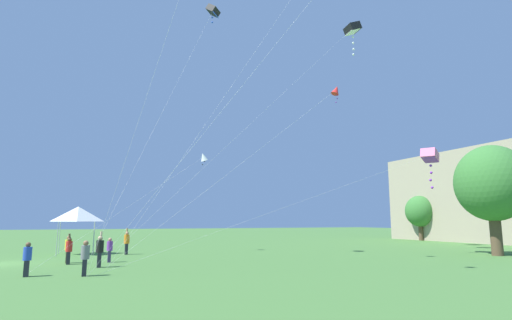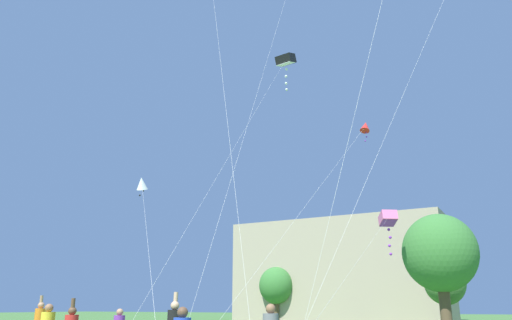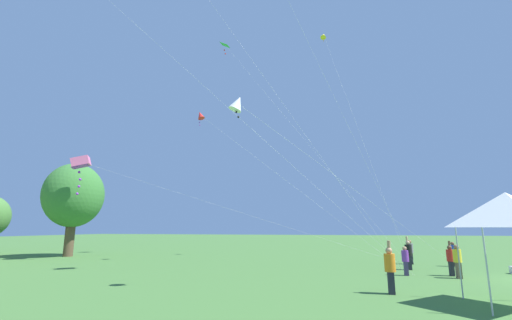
{
  "view_description": "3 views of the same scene",
  "coord_description": "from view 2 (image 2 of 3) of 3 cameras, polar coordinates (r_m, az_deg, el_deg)",
  "views": [
    {
      "loc": [
        29.62,
        5.14,
        2.68
      ],
      "look_at": [
        4.42,
        15.64,
        6.84
      ],
      "focal_mm": 28.0,
      "sensor_mm": 36.0,
      "label": 1
    },
    {
      "loc": [
        13.94,
        -6.79,
        1.66
      ],
      "look_at": [
        2.93,
        13.35,
        8.38
      ],
      "focal_mm": 35.0,
      "sensor_mm": 36.0,
      "label": 2
    },
    {
      "loc": [
        -19.87,
        9.97,
        2.6
      ],
      "look_at": [
        4.75,
        15.97,
        7.63
      ],
      "focal_mm": 24.0,
      "sensor_mm": 36.0,
      "label": 3
    }
  ],
  "objects": [
    {
      "name": "tree_near_right",
      "position": [
        42.0,
        20.27,
        -9.96
      ],
      "size": [
        5.74,
        5.17,
        8.67
      ],
      "color": "brown",
      "rests_on": "ground"
    },
    {
      "name": "kite_black_box_3",
      "position": [
        45.51,
        3.41,
        11.27
      ],
      "size": [
        5.31,
        24.47,
        23.44
      ],
      "color": "silver",
      "rests_on": "ground"
    },
    {
      "name": "tree_far_centre",
      "position": [
        60.63,
        2.29,
        -14.16
      ],
      "size": [
        4.06,
        3.65,
        6.12
      ],
      "color": "brown",
      "rests_on": "ground"
    },
    {
      "name": "kite_pink_box_0",
      "position": [
        39.88,
        14.85,
        -6.53
      ],
      "size": [
        4.09,
        26.78,
        8.71
      ],
      "color": "silver",
      "rests_on": "ground"
    },
    {
      "name": "kite_white_diamond_2",
      "position": [
        29.31,
        -12.91,
        -2.66
      ],
      "size": [
        12.27,
        12.62,
        8.89
      ],
      "color": "silver",
      "rests_on": "ground"
    },
    {
      "name": "kite_red_diamond_6",
      "position": [
        30.82,
        12.35,
        3.71
      ],
      "size": [
        2.06,
        15.35,
        12.47
      ],
      "color": "silver",
      "rests_on": "ground"
    },
    {
      "name": "tree_far_left",
      "position": [
        50.39,
        20.77,
        -13.05
      ],
      "size": [
        3.74,
        3.37,
        5.65
      ],
      "color": "brown",
      "rests_on": "ground"
    },
    {
      "name": "distant_building",
      "position": [
        62.28,
        9.54,
        -12.27
      ],
      "size": [
        25.13,
        8.27,
        11.68
      ],
      "primitive_type": "cube",
      "color": "tan",
      "rests_on": "ground"
    }
  ]
}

